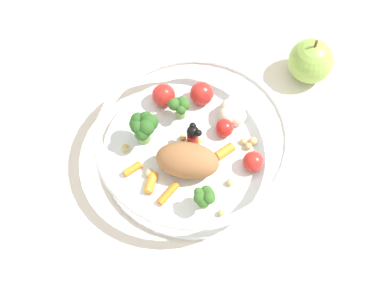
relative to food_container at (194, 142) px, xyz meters
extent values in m
plane|color=silver|center=(0.02, 0.00, -0.03)|extent=(2.40, 2.40, 0.00)
cylinder|color=white|center=(0.00, 0.00, -0.03)|extent=(0.24, 0.24, 0.01)
torus|color=white|center=(0.00, 0.00, 0.02)|extent=(0.25, 0.25, 0.01)
ellipsoid|color=#9E663D|center=(0.03, 0.00, 0.00)|extent=(0.06, 0.09, 0.04)
cylinder|color=#7FAD5B|center=(-0.05, -0.01, -0.01)|extent=(0.01, 0.01, 0.02)
sphere|color=#386B28|center=(-0.04, -0.01, 0.01)|extent=(0.01, 0.01, 0.01)
sphere|color=#386B28|center=(-0.05, -0.01, 0.01)|extent=(0.02, 0.02, 0.02)
sphere|color=#386B28|center=(-0.06, -0.01, 0.01)|extent=(0.02, 0.02, 0.02)
sphere|color=#386B28|center=(-0.06, -0.02, 0.01)|extent=(0.01, 0.01, 0.01)
sphere|color=#386B28|center=(-0.05, -0.02, 0.01)|extent=(0.02, 0.02, 0.02)
cylinder|color=#7FAD5B|center=(-0.02, -0.06, -0.01)|extent=(0.02, 0.02, 0.03)
sphere|color=#2D6023|center=(0.00, -0.06, 0.02)|extent=(0.02, 0.02, 0.02)
sphere|color=#2D6023|center=(-0.01, -0.06, 0.02)|extent=(0.02, 0.02, 0.02)
sphere|color=#2D6023|center=(-0.02, -0.05, 0.02)|extent=(0.02, 0.02, 0.02)
sphere|color=#2D6023|center=(-0.02, -0.06, 0.02)|extent=(0.02, 0.02, 0.02)
sphere|color=#2D6023|center=(-0.02, -0.07, 0.02)|extent=(0.02, 0.02, 0.02)
sphere|color=#2D6023|center=(-0.02, -0.07, 0.01)|extent=(0.02, 0.02, 0.02)
sphere|color=#2D6023|center=(-0.01, -0.07, 0.02)|extent=(0.02, 0.02, 0.02)
cylinder|color=#8EB766|center=(0.08, 0.02, -0.01)|extent=(0.01, 0.01, 0.02)
sphere|color=#386B28|center=(0.09, 0.02, 0.01)|extent=(0.02, 0.02, 0.02)
sphere|color=#386B28|center=(0.09, 0.02, 0.01)|extent=(0.02, 0.02, 0.02)
sphere|color=#386B28|center=(0.08, 0.02, 0.01)|extent=(0.02, 0.02, 0.02)
sphere|color=#386B28|center=(0.07, 0.02, 0.01)|extent=(0.01, 0.01, 0.01)
sphere|color=#386B28|center=(0.08, 0.02, 0.01)|extent=(0.01, 0.01, 0.01)
sphere|color=#386B28|center=(0.08, 0.01, 0.01)|extent=(0.01, 0.01, 0.01)
sphere|color=#386B28|center=(0.08, 0.01, 0.01)|extent=(0.02, 0.02, 0.02)
sphere|color=silver|center=(-0.05, 0.06, -0.01)|extent=(0.03, 0.03, 0.03)
sphere|color=silver|center=(-0.05, 0.06, -0.01)|extent=(0.02, 0.02, 0.02)
sphere|color=silver|center=(-0.05, 0.06, 0.00)|extent=(0.02, 0.02, 0.02)
sphere|color=silver|center=(-0.06, 0.06, -0.01)|extent=(0.02, 0.02, 0.02)
sphere|color=silver|center=(-0.06, 0.06, 0.00)|extent=(0.02, 0.02, 0.02)
sphere|color=silver|center=(-0.06, 0.05, 0.00)|extent=(0.02, 0.02, 0.02)
sphere|color=silver|center=(-0.05, 0.05, -0.01)|extent=(0.03, 0.03, 0.03)
cube|color=yellow|center=(-0.01, 0.01, -0.02)|extent=(0.02, 0.02, 0.00)
cylinder|color=red|center=(-0.01, 0.01, -0.01)|extent=(0.02, 0.02, 0.02)
sphere|color=black|center=(-0.01, 0.01, 0.01)|extent=(0.02, 0.02, 0.02)
sphere|color=black|center=(0.00, 0.01, 0.02)|extent=(0.01, 0.01, 0.01)
sphere|color=black|center=(-0.01, 0.00, 0.02)|extent=(0.01, 0.01, 0.01)
cylinder|color=orange|center=(0.03, -0.08, -0.02)|extent=(0.02, 0.03, 0.01)
cylinder|color=orange|center=(0.01, 0.04, -0.01)|extent=(0.03, 0.03, 0.01)
cylinder|color=orange|center=(0.07, -0.03, -0.02)|extent=(0.03, 0.03, 0.01)
cylinder|color=orange|center=(0.05, -0.05, -0.01)|extent=(0.03, 0.02, 0.01)
sphere|color=red|center=(-0.08, -0.04, 0.00)|extent=(0.03, 0.03, 0.03)
sphere|color=red|center=(-0.08, 0.01, 0.00)|extent=(0.03, 0.03, 0.03)
sphere|color=red|center=(0.03, 0.08, -0.01)|extent=(0.03, 0.03, 0.03)
sphere|color=red|center=(-0.03, 0.04, -0.01)|extent=(0.02, 0.02, 0.02)
sphere|color=#D1B775|center=(-0.01, 0.07, -0.02)|extent=(0.01, 0.01, 0.01)
sphere|color=tan|center=(0.09, 0.04, -0.02)|extent=(0.01, 0.01, 0.01)
sphere|color=tan|center=(0.00, -0.01, -0.02)|extent=(0.01, 0.01, 0.01)
sphere|color=tan|center=(0.00, 0.08, -0.02)|extent=(0.01, 0.01, 0.01)
sphere|color=tan|center=(-0.01, 0.08, -0.02)|extent=(0.01, 0.01, 0.01)
sphere|color=#D1B775|center=(0.05, 0.05, -0.02)|extent=(0.01, 0.01, 0.01)
sphere|color=tan|center=(0.00, -0.09, -0.02)|extent=(0.01, 0.01, 0.01)
sphere|color=#D1B775|center=(0.04, -0.05, -0.02)|extent=(0.01, 0.01, 0.01)
sphere|color=tan|center=(-0.02, -0.01, -0.02)|extent=(0.01, 0.01, 0.01)
sphere|color=#8CB74C|center=(-0.13, 0.17, 0.00)|extent=(0.06, 0.06, 0.06)
cylinder|color=brown|center=(-0.13, 0.17, 0.04)|extent=(0.00, 0.00, 0.01)
camera|label=1|loc=(0.35, 0.00, 0.63)|focal=52.08mm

